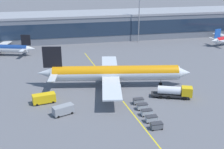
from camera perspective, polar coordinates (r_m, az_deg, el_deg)
ground_plane at (r=82.49m, az=-0.50°, el=-3.87°), size 700.00×700.00×0.00m
apron_lead_in_line at (r=84.65m, az=0.58°, el=-3.21°), size 8.31×79.63×0.01m
terminal_building at (r=147.22m, az=1.59°, el=9.53°), size 164.47×19.60×12.28m
main_airliner at (r=86.61m, az=0.51°, el=0.27°), size 44.53×35.43×12.18m
fuel_tanker at (r=81.73m, az=11.81°, el=-3.23°), size 11.00×6.08×3.25m
crew_van at (r=72.48m, az=-9.35°, el=-6.62°), size 5.42×3.83×2.30m
lavatory_truck at (r=79.15m, az=-12.75°, el=-4.37°), size 6.13×3.36×2.50m
baggage_cart_0 at (r=66.70m, az=8.47°, el=-9.62°), size 2.70×1.69×1.48m
baggage_cart_1 at (r=69.29m, az=7.51°, el=-8.35°), size 2.70×1.69×1.48m
baggage_cart_2 at (r=71.93m, az=6.62°, el=-7.17°), size 2.70×1.69×1.48m
baggage_cart_3 at (r=74.61m, az=5.81°, el=-6.07°), size 2.70×1.69×1.48m
baggage_cart_4 at (r=77.33m, az=5.05°, el=-5.05°), size 2.70×1.69×1.48m
apron_light_mast_1 at (r=135.98m, az=5.21°, el=11.83°), size 2.80×0.50×23.70m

